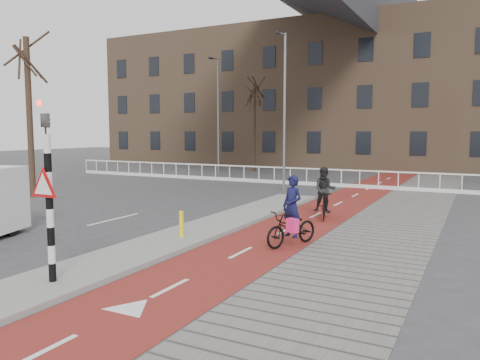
% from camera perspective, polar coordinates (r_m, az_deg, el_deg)
% --- Properties ---
extents(ground, '(120.00, 120.00, 0.00)m').
position_cam_1_polar(ground, '(11.10, -11.80, -10.14)').
color(ground, '#38383A').
rests_on(ground, ground).
extents(bike_lane, '(2.50, 60.00, 0.01)m').
position_cam_1_polar(bike_lane, '(19.24, 11.07, -3.28)').
color(bike_lane, maroon).
rests_on(bike_lane, ground).
extents(sidewalk, '(3.00, 60.00, 0.01)m').
position_cam_1_polar(sidewalk, '(18.67, 19.37, -3.79)').
color(sidewalk, slate).
rests_on(sidewalk, ground).
extents(curb_island, '(1.80, 16.00, 0.12)m').
position_cam_1_polar(curb_island, '(14.66, -4.01, -5.85)').
color(curb_island, gray).
rests_on(curb_island, ground).
extents(traffic_signal, '(0.80, 0.80, 3.68)m').
position_cam_1_polar(traffic_signal, '(9.71, -22.37, -0.79)').
color(traffic_signal, black).
rests_on(traffic_signal, curb_island).
extents(bollard, '(0.12, 0.12, 0.74)m').
position_cam_1_polar(bollard, '(13.14, -7.16, -5.36)').
color(bollard, yellow).
rests_on(bollard, curb_island).
extents(cyclist_near, '(1.27, 1.91, 1.89)m').
position_cam_1_polar(cyclist_near, '(12.56, 6.35, -5.16)').
color(cyclist_near, black).
rests_on(cyclist_near, bike_lane).
extents(cyclist_far, '(0.90, 1.73, 1.81)m').
position_cam_1_polar(cyclist_far, '(16.57, 10.27, -2.11)').
color(cyclist_far, black).
rests_on(cyclist_far, bike_lane).
extents(railing, '(28.00, 0.10, 0.99)m').
position_cam_1_polar(railing, '(28.00, 2.31, 0.31)').
color(railing, silver).
rests_on(railing, ground).
extents(townhouse_row, '(46.00, 10.00, 15.90)m').
position_cam_1_polar(townhouse_row, '(41.69, 13.91, 12.34)').
color(townhouse_row, '#7F6047').
rests_on(townhouse_row, ground).
extents(tree_left, '(0.27, 0.27, 7.33)m').
position_cam_1_polar(tree_left, '(23.84, -24.27, 6.90)').
color(tree_left, black).
rests_on(tree_left, ground).
extents(tree_mid, '(0.23, 0.23, 6.66)m').
position_cam_1_polar(tree_mid, '(35.59, 1.75, 6.39)').
color(tree_mid, black).
rests_on(tree_mid, ground).
extents(streetlight_near, '(0.12, 0.12, 7.88)m').
position_cam_1_polar(streetlight_near, '(23.78, 5.44, 8.06)').
color(streetlight_near, slate).
rests_on(streetlight_near, ground).
extents(streetlight_left, '(0.12, 0.12, 8.09)m').
position_cam_1_polar(streetlight_left, '(33.00, -2.67, 7.67)').
color(streetlight_left, slate).
rests_on(streetlight_left, ground).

